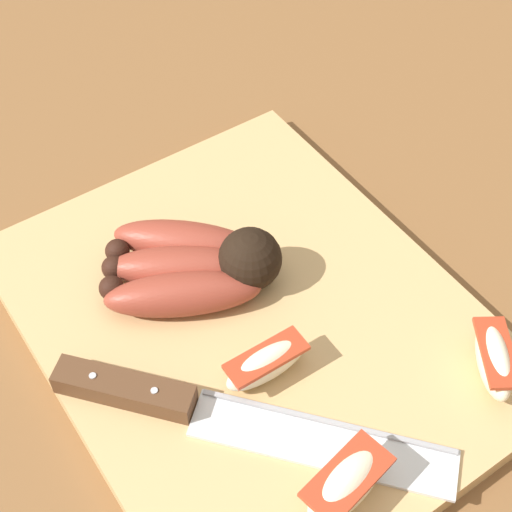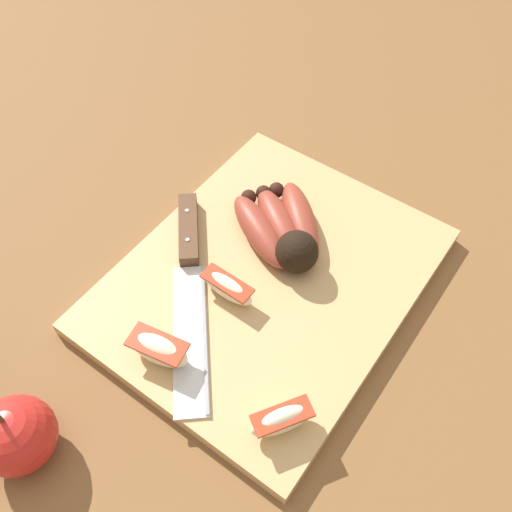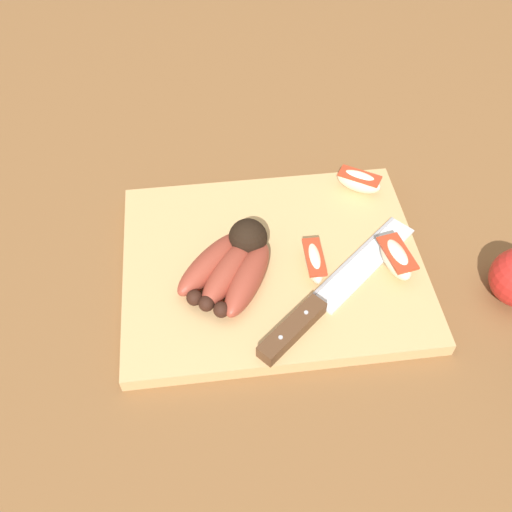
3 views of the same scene
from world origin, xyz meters
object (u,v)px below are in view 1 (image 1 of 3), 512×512
(banana_bunch, at_px, (196,266))
(chefs_knife, at_px, (192,408))
(apple_wedge_near, at_px, (346,484))
(apple_wedge_far, at_px, (494,360))
(apple_wedge_middle, at_px, (266,363))

(banana_bunch, bearing_deg, chefs_knife, 146.77)
(apple_wedge_near, relative_size, apple_wedge_far, 1.08)
(apple_wedge_far, bearing_deg, chefs_knife, 64.15)
(chefs_knife, relative_size, apple_wedge_middle, 3.52)
(banana_bunch, distance_m, apple_wedge_middle, 0.10)
(chefs_knife, relative_size, apple_wedge_near, 3.32)
(apple_wedge_middle, xyz_separation_m, apple_wedge_far, (-0.09, -0.13, 0.00))
(banana_bunch, relative_size, apple_wedge_middle, 2.21)
(apple_wedge_middle, relative_size, apple_wedge_far, 1.02)
(chefs_knife, xyz_separation_m, apple_wedge_middle, (-0.00, -0.06, 0.01))
(banana_bunch, xyz_separation_m, apple_wedge_near, (-0.20, 0.01, -0.00))
(banana_bunch, bearing_deg, apple_wedge_far, -145.94)
(banana_bunch, bearing_deg, apple_wedge_middle, 177.55)
(apple_wedge_middle, height_order, apple_wedge_far, apple_wedge_far)
(apple_wedge_middle, distance_m, apple_wedge_far, 0.16)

